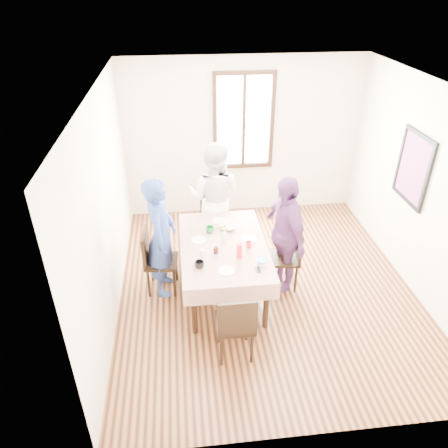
{
  "coord_description": "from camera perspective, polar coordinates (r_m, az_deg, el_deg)",
  "views": [
    {
      "loc": [
        -1.1,
        -4.56,
        3.8
      ],
      "look_at": [
        -0.59,
        -0.1,
        1.1
      ],
      "focal_mm": 33.96,
      "sensor_mm": 36.0,
      "label": 1
    }
  ],
  "objects": [
    {
      "name": "flower_bunch",
      "position": [
        5.42,
        0.07,
        -0.74
      ],
      "size": [
        0.09,
        0.09,
        0.1
      ],
      "primitive_type": null,
      "color": "yellow",
      "rests_on": "flower_vase"
    },
    {
      "name": "dining_table",
      "position": [
        5.69,
        -0.06,
        -6.02
      ],
      "size": [
        0.98,
        1.6,
        0.75
      ],
      "primitive_type": "cube",
      "color": "black",
      "rests_on": "ground"
    },
    {
      "name": "serving_bowl",
      "position": [
        5.78,
        0.51,
        -0.38
      ],
      "size": [
        0.29,
        0.29,
        0.06
      ],
      "primitive_type": "imported",
      "rotation": [
        0.0,
        0.0,
        0.22
      ],
      "color": "white",
      "rests_on": "tablecloth"
    },
    {
      "name": "plate_far",
      "position": [
        5.96,
        -0.69,
        0.45
      ],
      "size": [
        0.2,
        0.2,
        0.01
      ],
      "primitive_type": "cylinder",
      "color": "white",
      "rests_on": "tablecloth"
    },
    {
      "name": "chair_far",
      "position": [
        6.55,
        -1.14,
        0.31
      ],
      "size": [
        0.45,
        0.45,
        0.91
      ],
      "primitive_type": "cube",
      "rotation": [
        0.0,
        0.0,
        3.21
      ],
      "color": "black",
      "rests_on": "ground"
    },
    {
      "name": "chair_right",
      "position": [
        5.81,
        7.97,
        -4.49
      ],
      "size": [
        0.47,
        0.47,
        0.91
      ],
      "primitive_type": "cube",
      "rotation": [
        0.0,
        0.0,
        1.44
      ],
      "color": "black",
      "rests_on": "ground"
    },
    {
      "name": "jam_jar",
      "position": [
        5.28,
        -1.1,
        -3.56
      ],
      "size": [
        0.06,
        0.06,
        0.09
      ],
      "primitive_type": "cylinder",
      "color": "black",
      "rests_on": "tablecloth"
    },
    {
      "name": "plate_right",
      "position": [
        5.57,
        3.4,
        -2.02
      ],
      "size": [
        0.2,
        0.2,
        0.01
      ],
      "primitive_type": "cylinder",
      "color": "white",
      "rests_on": "tablecloth"
    },
    {
      "name": "mug_black",
      "position": [
        5.04,
        -3.31,
        -5.48
      ],
      "size": [
        0.14,
        0.14,
        0.09
      ],
      "primitive_type": "imported",
      "rotation": [
        0.0,
        0.0,
        -0.26
      ],
      "color": "black",
      "rests_on": "tablecloth"
    },
    {
      "name": "plate_near",
      "position": [
        5.0,
        0.31,
        -6.32
      ],
      "size": [
        0.2,
        0.2,
        0.01
      ],
      "primitive_type": "cylinder",
      "color": "white",
      "rests_on": "tablecloth"
    },
    {
      "name": "flower_vase",
      "position": [
        5.48,
        0.06,
        -1.79
      ],
      "size": [
        0.07,
        0.07,
        0.14
      ],
      "primitive_type": "cylinder",
      "color": "silver",
      "rests_on": "tablecloth"
    },
    {
      "name": "smartphone",
      "position": [
        5.03,
        4.54,
        -6.16
      ],
      "size": [
        0.06,
        0.12,
        0.01
      ],
      "primitive_type": "cube",
      "color": "black",
      "rests_on": "tablecloth"
    },
    {
      "name": "juice_carton",
      "position": [
        5.18,
        2.07,
        -3.61
      ],
      "size": [
        0.06,
        0.06,
        0.19
      ],
      "primitive_type": "cube",
      "color": "red",
      "rests_on": "tablecloth"
    },
    {
      "name": "back_wall",
      "position": [
        7.32,
        2.58,
        11.42
      ],
      "size": [
        4.0,
        0.0,
        4.0
      ],
      "primitive_type": "plane",
      "rotation": [
        1.57,
        0.0,
        0.0
      ],
      "color": "beige",
      "rests_on": "ground"
    },
    {
      "name": "right_wall",
      "position": [
        6.03,
        25.21,
        3.95
      ],
      "size": [
        0.0,
        4.5,
        4.5
      ],
      "primitive_type": "plane",
      "rotation": [
        1.57,
        0.0,
        -1.57
      ],
      "color": "beige",
      "rests_on": "ground"
    },
    {
      "name": "person_left",
      "position": [
        5.53,
        -8.48,
        -1.81
      ],
      "size": [
        0.47,
        0.65,
        1.66
      ],
      "primitive_type": "imported",
      "rotation": [
        0.0,
        0.0,
        1.45
      ],
      "color": "navy",
      "rests_on": "ground"
    },
    {
      "name": "ground",
      "position": [
        6.04,
        5.54,
        -8.17
      ],
      "size": [
        4.5,
        4.5,
        0.0
      ],
      "primitive_type": "plane",
      "color": "black",
      "rests_on": "ground"
    },
    {
      "name": "person_right",
      "position": [
        5.6,
        8.03,
        -1.41
      ],
      "size": [
        0.6,
        1.03,
        1.65
      ],
      "primitive_type": "imported",
      "rotation": [
        0.0,
        0.0,
        -1.35
      ],
      "color": "#5D3368",
      "rests_on": "ground"
    },
    {
      "name": "chair_near",
      "position": [
        4.8,
        1.45,
        -13.13
      ],
      "size": [
        0.42,
        0.42,
        0.91
      ],
      "primitive_type": "cube",
      "rotation": [
        0.0,
        0.0,
        0.01
      ],
      "color": "black",
      "rests_on": "ground"
    },
    {
      "name": "mug_flag",
      "position": [
        5.4,
        3.35,
        -2.78
      ],
      "size": [
        0.11,
        0.11,
        0.08
      ],
      "primitive_type": "imported",
      "rotation": [
        0.0,
        0.0,
        0.3
      ],
      "color": "red",
      "rests_on": "tablecloth"
    },
    {
      "name": "window_pane",
      "position": [
        7.22,
        2.65,
        13.64
      ],
      "size": [
        0.9,
        0.02,
        1.5
      ],
      "primitive_type": "cube",
      "color": "white",
      "rests_on": "back_wall"
    },
    {
      "name": "butter_tub",
      "position": [
        5.11,
        5.08,
        -5.2
      ],
      "size": [
        0.11,
        0.11,
        0.06
      ],
      "primitive_type": "cylinder",
      "color": "white",
      "rests_on": "tablecloth"
    },
    {
      "name": "person_far",
      "position": [
        6.34,
        -1.16,
        3.42
      ],
      "size": [
        1.03,
        0.93,
        1.73
      ],
      "primitive_type": "imported",
      "rotation": [
        0.0,
        0.0,
        2.74
      ],
      "color": "silver",
      "rests_on": "ground"
    },
    {
      "name": "butter_lid",
      "position": [
        5.09,
        5.09,
        -4.89
      ],
      "size": [
        0.12,
        0.12,
        0.01
      ],
      "primitive_type": "cylinder",
      "color": "blue",
      "rests_on": "butter_tub"
    },
    {
      "name": "mug_green",
      "position": [
        5.69,
        -1.9,
        -0.76
      ],
      "size": [
        0.12,
        0.12,
        0.09
      ],
      "primitive_type": "imported",
      "rotation": [
        0.0,
        0.0,
        0.06
      ],
      "color": "#0C7226",
      "rests_on": "tablecloth"
    },
    {
      "name": "window_frame",
      "position": [
        7.21,
        2.66,
        13.61
      ],
      "size": [
        1.02,
        0.06,
        1.62
      ],
      "primitive_type": "cube",
      "color": "black",
      "rests_on": "back_wall"
    },
    {
      "name": "plate_left",
      "position": [
        5.55,
        -3.43,
        -2.18
      ],
      "size": [
        0.2,
        0.2,
        0.01
      ],
      "primitive_type": "cylinder",
      "color": "white",
      "rests_on": "tablecloth"
    },
    {
      "name": "drinking_glass",
      "position": [
        5.23,
        -2.89,
        -3.89
      ],
      "size": [
        0.06,
        0.06,
        0.09
      ],
      "primitive_type": "cylinder",
      "color": "silver",
      "rests_on": "tablecloth"
    },
    {
      "name": "chair_left",
      "position": [
        5.75,
        -8.41,
        -4.97
      ],
      "size": [
        0.46,
        0.46,
        0.91
      ],
      "primitive_type": "cube",
      "rotation": [
        0.0,
        0.0,
        -1.66
      ],
      "color": "black",
      "rests_on": "ground"
    },
    {
      "name": "art_poster",
      "position": [
        6.18,
        24.16,
        6.87
      ],
      "size": [
        0.04,
        0.76,
        0.96
      ],
      "primitive_type": "cube",
      "color": "red",
      "rests_on": "right_wall"
    },
    {
      "name": "tablecloth",
      "position": [
        5.47,
        -0.06,
        -2.83
      ],
      "size": [
        1.1,
        1.72,
        0.01
      ],
      "primitive_type": "cube",
      "color": "#570900",
      "rests_on": "dining_table"
    }
  ]
}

